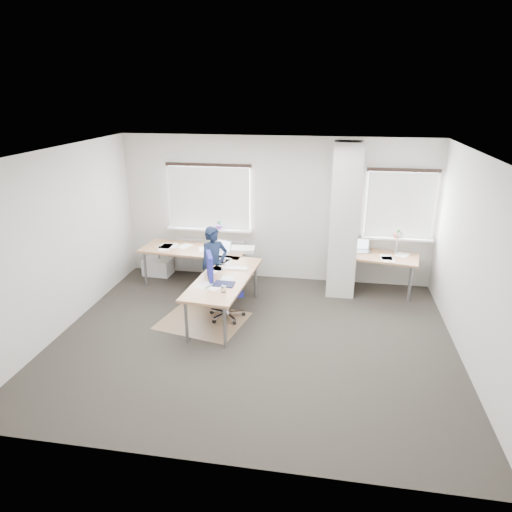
% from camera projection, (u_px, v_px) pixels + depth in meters
% --- Properties ---
extents(ground, '(6.00, 6.00, 0.00)m').
position_uv_depth(ground, '(253.00, 339.00, 6.97)').
color(ground, '#282520').
rests_on(ground, ground).
extents(room_shell, '(6.04, 5.04, 2.82)m').
position_uv_depth(room_shell, '(271.00, 222.00, 6.76)').
color(room_shell, beige).
rests_on(room_shell, ground).
extents(floor_mat, '(1.52, 1.37, 0.01)m').
position_uv_depth(floor_mat, '(203.00, 321.00, 7.52)').
color(floor_mat, '#7D6144').
rests_on(floor_mat, ground).
extents(white_crate, '(0.58, 0.42, 0.33)m').
position_uv_depth(white_crate, '(158.00, 267.00, 9.37)').
color(white_crate, white).
rests_on(white_crate, ground).
extents(desk_main, '(2.41, 2.80, 0.96)m').
position_uv_depth(desk_main, '(211.00, 264.00, 8.06)').
color(desk_main, '#956540').
rests_on(desk_main, ground).
extents(desk_side, '(1.50, 0.93, 1.22)m').
position_uv_depth(desk_side, '(379.00, 257.00, 8.39)').
color(desk_side, '#956540').
rests_on(desk_side, ground).
extents(task_chair, '(0.67, 0.65, 1.15)m').
position_uv_depth(task_chair, '(224.00, 300.00, 7.51)').
color(task_chair, navy).
rests_on(task_chair, ground).
extents(person, '(0.60, 0.58, 1.39)m').
position_uv_depth(person, '(214.00, 265.00, 7.98)').
color(person, black).
rests_on(person, ground).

